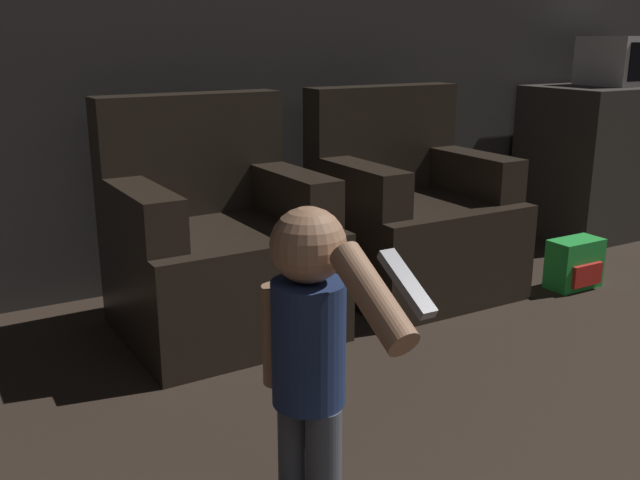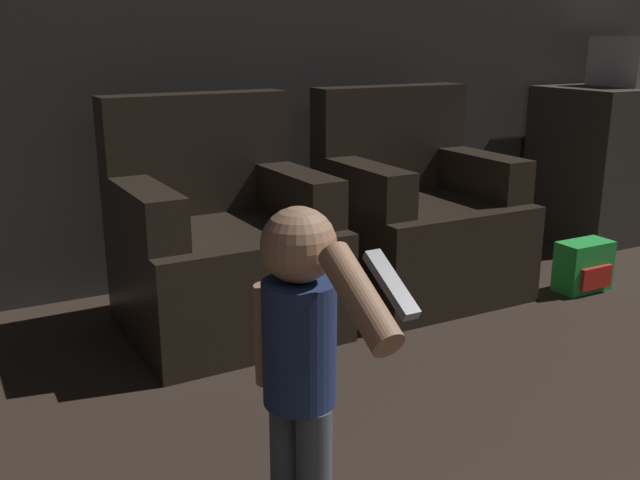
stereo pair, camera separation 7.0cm
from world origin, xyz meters
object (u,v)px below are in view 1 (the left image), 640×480
object	(u,v)px
person_toddler	(310,344)
microwave	(623,61)
armchair_right	(409,220)
toy_backpack	(575,264)
armchair_left	(217,249)

from	to	relation	value
person_toddler	microwave	bearing A→B (deg)	-79.28
armchair_right	person_toddler	bearing A→B (deg)	-134.37
microwave	armchair_right	bearing A→B (deg)	-171.63
armchair_right	microwave	bearing A→B (deg)	8.52
person_toddler	toy_backpack	distance (m)	2.22
armchair_right	person_toddler	size ratio (longest dim) A/B	1.17
armchair_left	armchair_right	world-z (taller)	same
armchair_right	toy_backpack	size ratio (longest dim) A/B	3.59
armchair_right	person_toddler	world-z (taller)	armchair_right
armchair_right	armchair_left	bearing A→B (deg)	-179.85
toy_backpack	person_toddler	bearing A→B (deg)	-156.06
armchair_right	toy_backpack	distance (m)	0.86
armchair_left	armchair_right	bearing A→B (deg)	-1.14
person_toddler	toy_backpack	xyz separation A→B (m)	(2.00, 0.89, -0.37)
armchair_right	microwave	size ratio (longest dim) A/B	2.19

